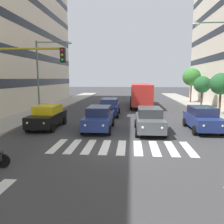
{
  "coord_description": "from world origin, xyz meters",
  "views": [
    {
      "loc": [
        -0.47,
        12.26,
        3.75
      ],
      "look_at": [
        0.93,
        -5.05,
        1.21
      ],
      "focal_mm": 37.04,
      "sensor_mm": 36.0,
      "label": 1
    }
  ],
  "objects_px": {
    "bus_behind_traffic": "(141,93)",
    "street_tree_2": "(202,85)",
    "car_0": "(202,118)",
    "car_3": "(47,116)",
    "car_1": "(149,120)",
    "street_tree_1": "(221,84)",
    "car_2": "(99,118)",
    "street_tree_3": "(192,77)",
    "car_row2_0": "(109,107)",
    "street_lamp_right": "(44,70)",
    "traffic_light_gantry": "(8,79)"
  },
  "relations": [
    {
      "from": "car_row2_0",
      "to": "car_2",
      "type": "bearing_deg",
      "value": 88.73
    },
    {
      "from": "street_tree_2",
      "to": "street_tree_3",
      "type": "relative_size",
      "value": 0.75
    },
    {
      "from": "car_3",
      "to": "street_tree_3",
      "type": "distance_m",
      "value": 24.75
    },
    {
      "from": "car_3",
      "to": "street_tree_2",
      "type": "relative_size",
      "value": 1.14
    },
    {
      "from": "street_tree_1",
      "to": "street_tree_2",
      "type": "relative_size",
      "value": 1.07
    },
    {
      "from": "bus_behind_traffic",
      "to": "street_tree_1",
      "type": "xyz_separation_m",
      "value": [
        -7.59,
        7.48,
        1.34
      ]
    },
    {
      "from": "street_tree_3",
      "to": "traffic_light_gantry",
      "type": "bearing_deg",
      "value": 56.48
    },
    {
      "from": "car_3",
      "to": "car_2",
      "type": "bearing_deg",
      "value": 173.66
    },
    {
      "from": "car_0",
      "to": "street_tree_2",
      "type": "relative_size",
      "value": 1.14
    },
    {
      "from": "car_row2_0",
      "to": "street_tree_3",
      "type": "height_order",
      "value": "street_tree_3"
    },
    {
      "from": "car_1",
      "to": "street_lamp_right",
      "type": "xyz_separation_m",
      "value": [
        9.74,
        -6.03,
        3.7
      ]
    },
    {
      "from": "bus_behind_traffic",
      "to": "street_tree_1",
      "type": "bearing_deg",
      "value": 135.42
    },
    {
      "from": "street_tree_2",
      "to": "street_lamp_right",
      "type": "bearing_deg",
      "value": 24.28
    },
    {
      "from": "bus_behind_traffic",
      "to": "street_tree_2",
      "type": "xyz_separation_m",
      "value": [
        -7.59,
        1.43,
        1.12
      ]
    },
    {
      "from": "car_row2_0",
      "to": "street_tree_3",
      "type": "bearing_deg",
      "value": -131.39
    },
    {
      "from": "car_0",
      "to": "street_tree_3",
      "type": "distance_m",
      "value": 19.75
    },
    {
      "from": "car_0",
      "to": "car_1",
      "type": "relative_size",
      "value": 1.0
    },
    {
      "from": "car_3",
      "to": "street_lamp_right",
      "type": "height_order",
      "value": "street_lamp_right"
    },
    {
      "from": "car_3",
      "to": "car_1",
      "type": "bearing_deg",
      "value": 173.61
    },
    {
      "from": "car_0",
      "to": "car_3",
      "type": "distance_m",
      "value": 11.48
    },
    {
      "from": "street_tree_3",
      "to": "street_tree_2",
      "type": "bearing_deg",
      "value": 88.15
    },
    {
      "from": "street_lamp_right",
      "to": "car_2",
      "type": "bearing_deg",
      "value": 137.43
    },
    {
      "from": "bus_behind_traffic",
      "to": "street_lamp_right",
      "type": "xyz_separation_m",
      "value": [
        9.74,
        9.25,
        2.73
      ]
    },
    {
      "from": "bus_behind_traffic",
      "to": "car_0",
      "type": "bearing_deg",
      "value": 104.95
    },
    {
      "from": "car_1",
      "to": "street_tree_2",
      "type": "height_order",
      "value": "street_tree_2"
    },
    {
      "from": "bus_behind_traffic",
      "to": "street_tree_2",
      "type": "bearing_deg",
      "value": 169.33
    },
    {
      "from": "car_0",
      "to": "traffic_light_gantry",
      "type": "distance_m",
      "value": 13.07
    },
    {
      "from": "car_1",
      "to": "traffic_light_gantry",
      "type": "bearing_deg",
      "value": 25.77
    },
    {
      "from": "car_3",
      "to": "street_tree_2",
      "type": "height_order",
      "value": "street_tree_2"
    },
    {
      "from": "car_0",
      "to": "street_tree_2",
      "type": "bearing_deg",
      "value": -106.07
    },
    {
      "from": "traffic_light_gantry",
      "to": "bus_behind_traffic",
      "type": "bearing_deg",
      "value": -112.69
    },
    {
      "from": "car_0",
      "to": "street_tree_1",
      "type": "bearing_deg",
      "value": -118.34
    },
    {
      "from": "street_lamp_right",
      "to": "bus_behind_traffic",
      "type": "bearing_deg",
      "value": -136.48
    },
    {
      "from": "car_1",
      "to": "bus_behind_traffic",
      "type": "bearing_deg",
      "value": -90.0
    },
    {
      "from": "street_lamp_right",
      "to": "street_tree_2",
      "type": "xyz_separation_m",
      "value": [
        -17.33,
        -7.82,
        -1.61
      ]
    },
    {
      "from": "street_tree_3",
      "to": "street_lamp_right",
      "type": "bearing_deg",
      "value": 38.5
    },
    {
      "from": "bus_behind_traffic",
      "to": "traffic_light_gantry",
      "type": "bearing_deg",
      "value": 67.31
    },
    {
      "from": "traffic_light_gantry",
      "to": "street_lamp_right",
      "type": "bearing_deg",
      "value": -80.03
    },
    {
      "from": "car_0",
      "to": "street_tree_2",
      "type": "distance_m",
      "value": 13.67
    },
    {
      "from": "car_0",
      "to": "car_1",
      "type": "bearing_deg",
      "value": 12.64
    },
    {
      "from": "car_0",
      "to": "car_3",
      "type": "bearing_deg",
      "value": 0.04
    },
    {
      "from": "bus_behind_traffic",
      "to": "car_3",
      "type": "bearing_deg",
      "value": 62.11
    },
    {
      "from": "car_1",
      "to": "street_tree_1",
      "type": "xyz_separation_m",
      "value": [
        -7.59,
        -7.8,
        2.31
      ]
    },
    {
      "from": "car_1",
      "to": "car_2",
      "type": "height_order",
      "value": "same"
    },
    {
      "from": "traffic_light_gantry",
      "to": "car_row2_0",
      "type": "bearing_deg",
      "value": -112.28
    },
    {
      "from": "car_2",
      "to": "car_3",
      "type": "bearing_deg",
      "value": -6.34
    },
    {
      "from": "street_tree_1",
      "to": "street_tree_3",
      "type": "relative_size",
      "value": 0.8
    },
    {
      "from": "traffic_light_gantry",
      "to": "street_lamp_right",
      "type": "height_order",
      "value": "street_lamp_right"
    },
    {
      "from": "car_1",
      "to": "car_2",
      "type": "distance_m",
      "value": 3.64
    },
    {
      "from": "bus_behind_traffic",
      "to": "street_lamp_right",
      "type": "relative_size",
      "value": 1.47
    }
  ]
}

